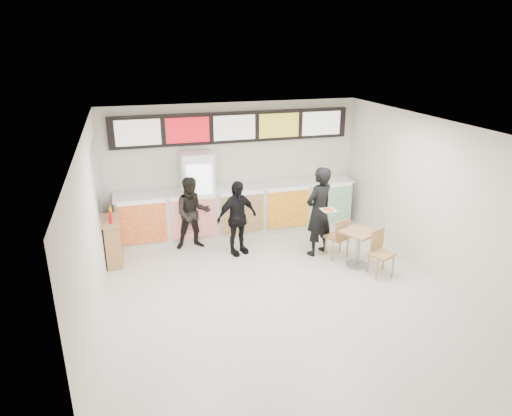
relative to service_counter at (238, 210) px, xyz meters
name	(u,v)px	position (x,y,z in m)	size (l,w,h in m)	color
floor	(282,298)	(0.00, -3.09, -0.57)	(7.00, 7.00, 0.00)	beige
ceiling	(285,129)	(0.00, -3.09, 2.43)	(7.00, 7.00, 0.00)	white
wall_back	(234,167)	(0.00, 0.41, 0.93)	(6.00, 6.00, 0.00)	silver
wall_left	(93,240)	(-3.00, -3.09, 0.93)	(7.00, 7.00, 0.00)	silver
wall_right	(438,203)	(3.00, -3.09, 0.93)	(7.00, 7.00, 0.00)	silver
service_counter	(238,210)	(0.00, 0.00, 0.00)	(5.56, 0.77, 1.14)	silver
menu_board	(234,127)	(0.00, 0.32, 1.88)	(5.50, 0.14, 0.70)	black
drinks_fridge	(198,196)	(-0.93, 0.02, 0.43)	(0.70, 0.67, 2.00)	white
mirror_panel	(98,179)	(-2.99, -0.64, 1.18)	(0.01, 2.00, 1.50)	#B2B7BF
customer_main	(319,212)	(1.33, -1.58, 0.38)	(0.70, 0.46, 1.91)	black
customer_left	(193,213)	(-1.15, -0.54, 0.23)	(0.78, 0.61, 1.60)	black
customer_mid	(237,218)	(-0.31, -1.09, 0.23)	(0.94, 0.39, 1.61)	black
pizza_slice	(329,210)	(1.33, -2.03, 0.58)	(0.36, 0.36, 0.02)	beige
cafe_table	(358,242)	(1.89, -2.32, -0.06)	(1.00, 1.55, 0.88)	tan
condiment_ledge	(113,241)	(-2.82, -0.80, -0.09)	(0.34, 0.84, 1.12)	tan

